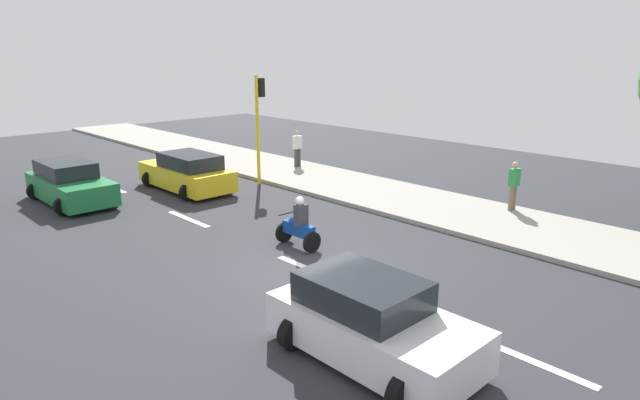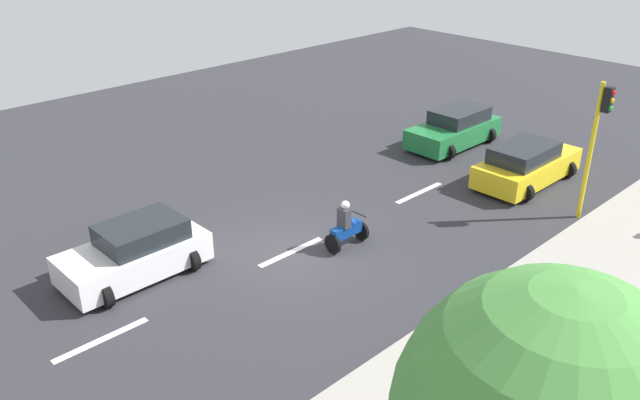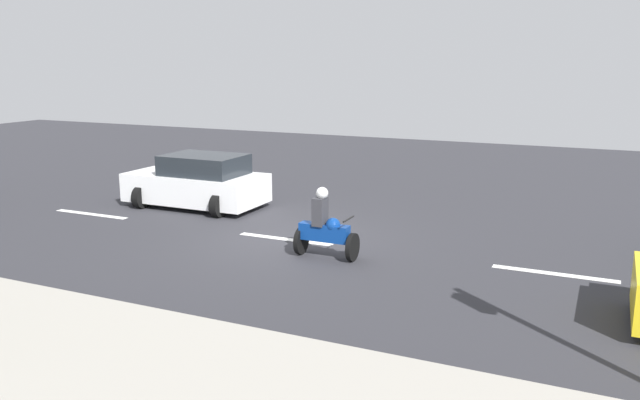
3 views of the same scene
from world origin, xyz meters
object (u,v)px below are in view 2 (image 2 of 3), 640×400
at_px(motorcycle, 347,227).
at_px(traffic_light_corner, 597,133).
at_px(car_white, 136,252).
at_px(pedestrian_near_signal, 533,385).
at_px(car_yellow_cab, 526,164).
at_px(car_green, 455,129).

height_order(motorcycle, traffic_light_corner, traffic_light_corner).
bearing_deg(car_white, pedestrian_near_signal, 14.50).
bearing_deg(car_yellow_cab, pedestrian_near_signal, -59.33).
relative_size(motorcycle, pedestrian_near_signal, 0.91).
bearing_deg(car_green, motorcycle, -72.85).
bearing_deg(car_white, car_green, 90.03).
distance_m(motorcycle, traffic_light_corner, 8.26).
relative_size(car_yellow_cab, motorcycle, 2.96).
distance_m(car_white, motorcycle, 6.03).
distance_m(motorcycle, pedestrian_near_signal, 7.96).
relative_size(car_green, pedestrian_near_signal, 2.56).
bearing_deg(traffic_light_corner, car_white, -119.46).
xyz_separation_m(motorcycle, traffic_light_corner, (3.97, 6.87, 2.29)).
bearing_deg(traffic_light_corner, car_green, 159.66).
bearing_deg(traffic_light_corner, pedestrian_near_signal, -69.45).
distance_m(car_green, pedestrian_near_signal, 15.91).
xyz_separation_m(car_white, pedestrian_near_signal, (10.41, 2.69, 0.35)).
height_order(pedestrian_near_signal, traffic_light_corner, traffic_light_corner).
xyz_separation_m(car_green, pedestrian_near_signal, (10.42, -12.01, 0.35)).
bearing_deg(pedestrian_near_signal, traffic_light_corner, 110.55).
distance_m(car_green, motorcycle, 9.86).
relative_size(car_white, traffic_light_corner, 0.88).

